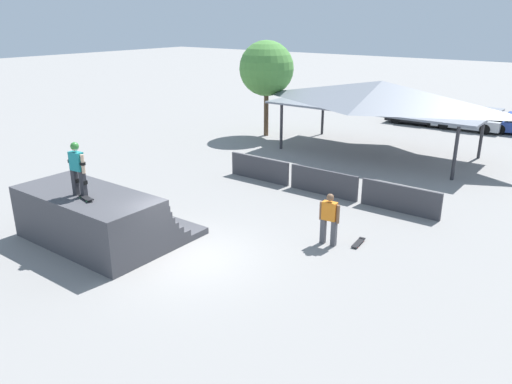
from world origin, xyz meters
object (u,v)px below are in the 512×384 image
object	(u,v)px
skater_on_deck	(77,165)
skateboard_on_ground	(359,242)
parked_car_silver	(467,121)
skateboard_on_deck	(86,198)
tree_beside_pavilion	(266,69)
parked_car_black	(417,115)
bystander_walking	(329,217)

from	to	relation	value
skater_on_deck	skateboard_on_ground	size ratio (longest dim) A/B	2.04
skateboard_on_ground	parked_car_silver	xyz separation A→B (m)	(-2.06, 20.02, 0.54)
skateboard_on_ground	skater_on_deck	bearing A→B (deg)	122.47
skateboard_on_deck	parked_car_silver	bearing A→B (deg)	93.05
skater_on_deck	skateboard_on_ground	world-z (taller)	skater_on_deck
skateboard_on_ground	tree_beside_pavilion	world-z (taller)	tree_beside_pavilion
skateboard_on_ground	parked_car_silver	size ratio (longest dim) A/B	0.20
parked_car_black	parked_car_silver	distance (m)	3.25
skateboard_on_ground	parked_car_black	size ratio (longest dim) A/B	0.20
skater_on_deck	tree_beside_pavilion	size ratio (longest dim) A/B	0.30
skateboard_on_deck	skateboard_on_ground	world-z (taller)	skateboard_on_deck
skater_on_deck	bystander_walking	size ratio (longest dim) A/B	0.98
parked_car_black	parked_car_silver	size ratio (longest dim) A/B	0.98
tree_beside_pavilion	parked_car_black	bearing A→B (deg)	55.33
skater_on_deck	parked_car_black	distance (m)	25.49
skateboard_on_deck	parked_car_black	xyz separation A→B (m)	(1.19, 25.45, -1.20)
skateboard_on_ground	parked_car_silver	distance (m)	20.14
skateboard_on_ground	bystander_walking	bearing A→B (deg)	122.17
parked_car_silver	skateboard_on_deck	bearing A→B (deg)	-101.27
parked_car_silver	parked_car_black	bearing A→B (deg)	-179.91
skater_on_deck	parked_car_black	size ratio (longest dim) A/B	0.42
bystander_walking	tree_beside_pavilion	bearing A→B (deg)	-51.23
parked_car_black	skater_on_deck	bearing A→B (deg)	-95.77
skater_on_deck	skateboard_on_deck	distance (m)	1.02
bystander_walking	tree_beside_pavilion	distance (m)	16.07
skater_on_deck	tree_beside_pavilion	xyz separation A→B (m)	(-4.63, 16.32, 1.33)
parked_car_silver	skateboard_on_ground	bearing A→B (deg)	-85.53
skater_on_deck	skateboard_on_deck	xyz separation A→B (m)	(0.43, -0.10, -0.92)
skater_on_deck	skateboard_on_deck	bearing A→B (deg)	-19.10
parked_car_silver	tree_beside_pavilion	bearing A→B (deg)	-137.58
parked_car_silver	bystander_walking	bearing A→B (deg)	-87.90
tree_beside_pavilion	parked_car_silver	xyz separation A→B (m)	(9.50, 9.11, -3.45)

